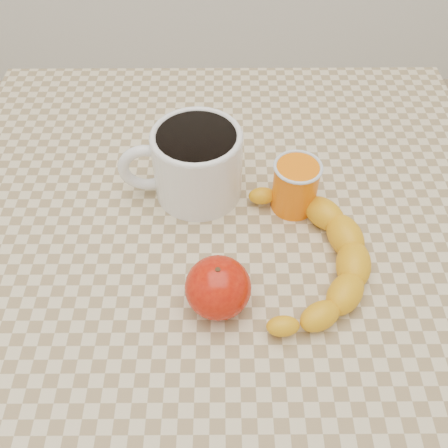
{
  "coord_description": "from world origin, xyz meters",
  "views": [
    {
      "loc": [
        -0.0,
        -0.42,
        1.27
      ],
      "look_at": [
        0.0,
        0.0,
        0.77
      ],
      "focal_mm": 40.0,
      "sensor_mm": 36.0,
      "label": 1
    }
  ],
  "objects_px": {
    "banana": "(305,254)",
    "orange_juice_glass": "(295,186)",
    "apple": "(218,287)",
    "table": "(224,271)",
    "coffee_mug": "(195,161)"
  },
  "relations": [
    {
      "from": "orange_juice_glass",
      "to": "coffee_mug",
      "type": "bearing_deg",
      "value": 167.61
    },
    {
      "from": "orange_juice_glass",
      "to": "table",
      "type": "bearing_deg",
      "value": -152.07
    },
    {
      "from": "table",
      "to": "apple",
      "type": "bearing_deg",
      "value": -93.93
    },
    {
      "from": "apple",
      "to": "orange_juice_glass",
      "type": "bearing_deg",
      "value": 56.96
    },
    {
      "from": "apple",
      "to": "banana",
      "type": "xyz_separation_m",
      "value": [
        0.11,
        0.06,
        -0.01
      ]
    },
    {
      "from": "coffee_mug",
      "to": "orange_juice_glass",
      "type": "bearing_deg",
      "value": -12.39
    },
    {
      "from": "table",
      "to": "banana",
      "type": "relative_size",
      "value": 2.75
    },
    {
      "from": "coffee_mug",
      "to": "banana",
      "type": "xyz_separation_m",
      "value": [
        0.14,
        -0.13,
        -0.03
      ]
    },
    {
      "from": "table",
      "to": "banana",
      "type": "bearing_deg",
      "value": -27.2
    },
    {
      "from": "table",
      "to": "apple",
      "type": "distance_m",
      "value": 0.16
    },
    {
      "from": "apple",
      "to": "banana",
      "type": "relative_size",
      "value": 0.35
    },
    {
      "from": "banana",
      "to": "orange_juice_glass",
      "type": "bearing_deg",
      "value": 98.99
    },
    {
      "from": "coffee_mug",
      "to": "orange_juice_glass",
      "type": "xyz_separation_m",
      "value": [
        0.14,
        -0.03,
        -0.02
      ]
    },
    {
      "from": "coffee_mug",
      "to": "banana",
      "type": "distance_m",
      "value": 0.2
    },
    {
      "from": "orange_juice_glass",
      "to": "banana",
      "type": "bearing_deg",
      "value": -87.63
    }
  ]
}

